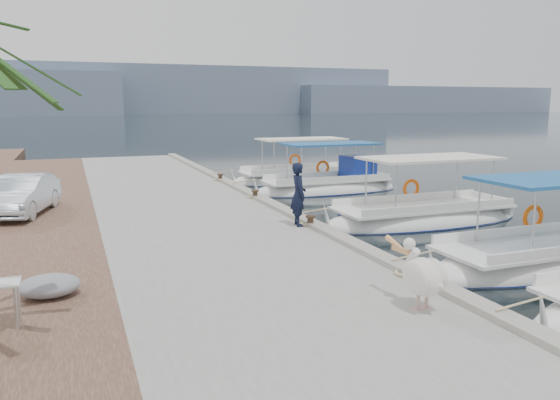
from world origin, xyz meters
The scene contains 15 objects.
ground centered at (0.00, 0.00, 0.00)m, with size 400.00×400.00×0.00m, color black.
concrete_quay centered at (-3.00, 5.00, 0.25)m, with size 6.00×40.00×0.50m, color gray.
quay_curb centered at (-0.22, 5.00, 0.56)m, with size 0.44×40.00×0.12m, color gray.
cobblestone_strip centered at (-8.00, 5.00, 0.25)m, with size 4.00×40.00×0.50m, color brown.
distant_hills centered at (29.61, 201.49, 7.61)m, with size 330.00×60.00×18.00m.
fishing_caique_b centered at (4.46, -2.66, 0.12)m, with size 7.75×2.37×2.83m.
fishing_caique_c centered at (4.33, 2.69, 0.12)m, with size 7.49×2.48×2.83m.
fishing_caique_d centered at (4.23, 9.71, 0.19)m, with size 7.08×2.21×2.83m.
fishing_caique_e centered at (4.21, 13.23, 0.12)m, with size 7.25×2.39×2.83m.
mooring_bollards centered at (-0.35, 1.50, 0.69)m, with size 0.28×20.28×0.33m.
pelican centered at (-1.16, -4.94, 1.10)m, with size 0.57×1.50×1.17m.
fisherman centered at (-0.60, 1.80, 1.41)m, with size 0.67×0.44×1.83m, color black.
parked_car centered at (-8.13, 6.44, 1.13)m, with size 1.33×3.80×1.25m, color silver.
tarp_bundle centered at (-7.14, -2.00, 0.70)m, with size 1.10×0.90×0.40m, color gray.
folding_table centered at (-7.76, -3.23, 1.02)m, with size 0.55×0.55×0.73m.
Camera 1 is at (-6.62, -12.39, 3.98)m, focal length 35.00 mm.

